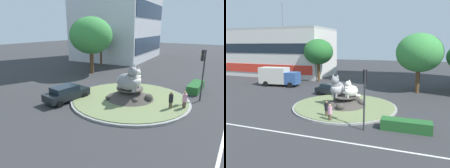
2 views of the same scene
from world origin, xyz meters
The scene contains 11 objects.
ground_plane centered at (0.00, 0.00, 0.00)m, with size 160.00×160.00×0.00m, color #333335.
roundabout_island centered at (0.02, 0.00, 0.41)m, with size 11.73×11.73×1.29m.
cat_statue_grey centered at (-0.81, -0.23, 2.23)m, with size 1.68×2.52×2.57m.
cat_statue_white centered at (0.77, -0.14, 2.04)m, with size 2.07×2.10×2.05m.
traffic_light_mast centered at (3.64, -5.85, 3.53)m, with size 0.35×0.46×5.06m.
clipped_hedge_strip centered at (6.95, -4.87, 0.45)m, with size 4.08×1.20×0.90m, color #235B28.
broadleaf_tree_behind_island centered at (7.74, 11.10, 5.89)m, with size 6.62×6.62×8.73m.
third_tree_left centered at (13.83, 13.77, 5.26)m, with size 4.49×4.49×7.19m.
pedestrian_pink_shirt centered at (0.35, -5.24, 0.92)m, with size 0.39×0.39×1.76m.
pedestrian_black_shirt centered at (-0.41, -4.26, 0.91)m, with size 0.37×0.37×1.74m.
sedan_on_far_lane centered at (-3.64, 5.12, 0.82)m, with size 4.75×2.49×1.57m.
Camera 1 is at (-16.82, -8.95, 7.04)m, focal length 32.03 mm.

